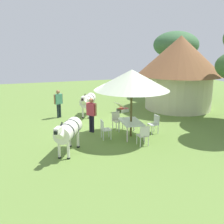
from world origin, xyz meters
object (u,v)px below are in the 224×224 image
zebra_by_umbrella (68,131)px  patio_dining_table (131,123)px  thatched_hut (180,69)px  patio_chair_near_lawn (144,134)px  shade_umbrella (132,80)px  guest_beside_umbrella (91,112)px  acacia_tree_far_lawn (176,45)px  patio_chair_near_hut (117,119)px  striped_lounge_chair (122,108)px  patio_chair_east_end (104,128)px  patio_chair_west_end (155,123)px  standing_watcher (58,101)px  zebra_nearest_camera (88,101)px

zebra_by_umbrella → patio_dining_table: bearing=-132.0°
thatched_hut → patio_chair_near_lawn: size_ratio=6.18×
thatched_hut → shade_umbrella: (4.30, -5.11, 0.02)m
guest_beside_umbrella → acacia_tree_far_lawn: size_ratio=0.33×
shade_umbrella → patio_dining_table: size_ratio=2.17×
patio_chair_near_hut → zebra_by_umbrella: zebra_by_umbrella is taller
patio_dining_table → zebra_by_umbrella: bearing=-70.7°
striped_lounge_chair → zebra_by_umbrella: bearing=-56.9°
thatched_hut → patio_chair_east_end: size_ratio=6.18×
patio_chair_west_end → guest_beside_umbrella: guest_beside_umbrella is taller
patio_dining_table → acacia_tree_far_lawn: bearing=139.3°
patio_chair_west_end → striped_lounge_chair: 4.40m
standing_watcher → zebra_nearest_camera: (0.14, 1.73, -0.06)m
acacia_tree_far_lawn → thatched_hut: bearing=-26.8°
zebra_by_umbrella → shade_umbrella: bearing=-132.0°
thatched_hut → zebra_nearest_camera: bearing=-89.5°
shade_umbrella → guest_beside_umbrella: (-1.19, -1.62, -1.66)m
shade_umbrella → zebra_nearest_camera: (-4.24, -1.11, -1.76)m
patio_chair_east_end → patio_chair_west_end: bearing=93.1°
guest_beside_umbrella → standing_watcher: size_ratio=1.04×
shade_umbrella → patio_chair_near_lawn: bearing=3.0°
patio_chair_west_end → standing_watcher: size_ratio=0.54×
patio_chair_near_hut → zebra_nearest_camera: zebra_nearest_camera is taller
patio_chair_east_end → striped_lounge_chair: bearing=152.6°
patio_dining_table → zebra_nearest_camera: zebra_nearest_camera is taller
patio_chair_near_lawn → guest_beside_umbrella: bearing=121.2°
standing_watcher → patio_chair_west_end: bearing=107.1°
patio_chair_near_lawn → guest_beside_umbrella: size_ratio=0.52×
zebra_nearest_camera → acacia_tree_far_lawn: acacia_tree_far_lawn is taller
patio_chair_east_end → acacia_tree_far_lawn: (-8.23, 8.42, 3.61)m
patio_chair_near_lawn → patio_chair_east_end: same height
guest_beside_umbrella → striped_lounge_chair: bearing=100.7°
guest_beside_umbrella → zebra_by_umbrella: bearing=-72.6°
patio_dining_table → patio_chair_near_lawn: patio_chair_near_lawn is taller
patio_chair_near_hut → shade_umbrella: bearing=90.0°
striped_lounge_chair → patio_chair_near_lawn: bearing=-30.2°
shade_umbrella → patio_chair_east_end: bearing=-91.6°
patio_chair_west_end → patio_chair_east_end: (0.07, -2.60, 0.00)m
zebra_by_umbrella → patio_chair_near_hut: bearing=-111.6°
striped_lounge_chair → zebra_nearest_camera: (0.25, -2.28, 0.69)m
patio_chair_near_hut → standing_watcher: bearing=-62.5°
patio_chair_west_end → patio_chair_east_end: 2.60m
patio_chair_near_lawn → patio_chair_west_end: same height
zebra_by_umbrella → thatched_hut: bearing=-118.1°
standing_watcher → acacia_tree_far_lawn: 11.14m
thatched_hut → acacia_tree_far_lawn: acacia_tree_far_lawn is taller
shade_umbrella → zebra_by_umbrella: bearing=-70.7°
thatched_hut → guest_beside_umbrella: thatched_hut is taller
shade_umbrella → patio_chair_east_end: (-0.04, -1.30, -2.18)m
zebra_nearest_camera → patio_chair_west_end: bearing=146.7°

